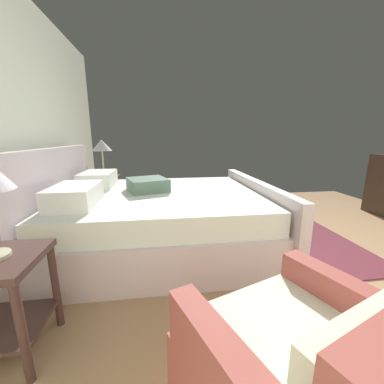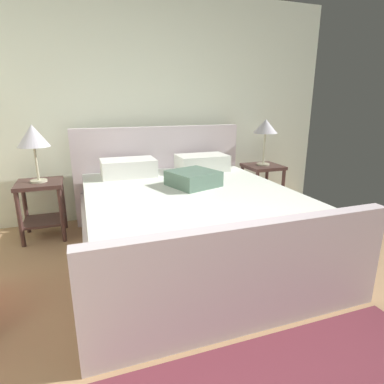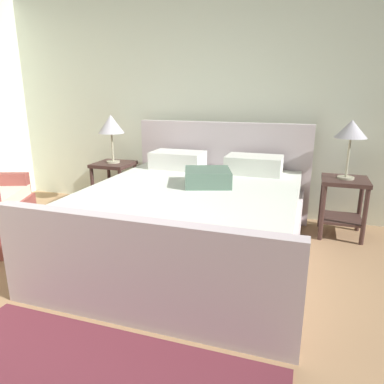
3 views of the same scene
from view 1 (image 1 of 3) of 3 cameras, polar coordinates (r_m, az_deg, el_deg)
ground_plane at (r=2.87m, az=21.62°, el=-13.06°), size 5.14×5.24×0.02m
bed at (r=2.70m, az=-8.16°, el=-5.83°), size 1.98×2.29×1.10m
nightstand_right at (r=4.04m, az=-20.19°, el=0.77°), size 0.44×0.44×0.60m
table_lamp_right at (r=3.96m, az=-20.95°, el=10.23°), size 0.30×0.30×0.57m
nightstand_left at (r=1.72m, az=-39.13°, el=-18.05°), size 0.44×0.44×0.60m
area_rug at (r=3.30m, az=24.44°, el=-9.53°), size 1.93×1.01×0.01m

